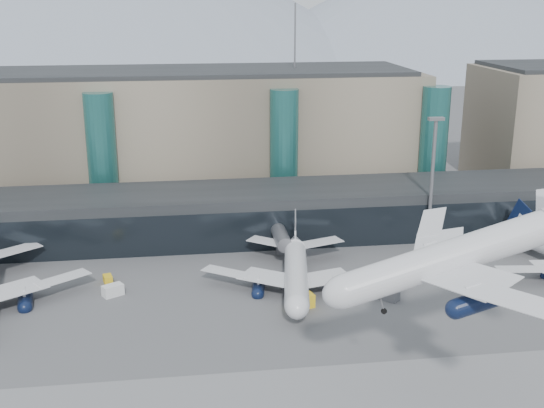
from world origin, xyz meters
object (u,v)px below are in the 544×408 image
Objects in this scene: veh_b at (108,279)px; hero_jet at (474,244)px; lightmast_mid at (432,175)px; veh_d at (495,249)px; jet_parked_mid at (296,262)px; veh_g at (428,265)px; veh_h at (301,301)px; veh_a at (113,290)px; veh_c at (388,294)px.

hero_jet is at bearing -146.57° from veh_b.
lightmast_mid is 18.69m from veh_d.
hero_jet reaches higher than jet_parked_mid.
veh_g is at bearing -72.85° from jet_parked_mid.
veh_d is (40.56, 9.48, -3.34)m from jet_parked_mid.
veh_h is at bearing -174.98° from jet_parked_mid.
hero_jet reaches higher than veh_b.
veh_d is 1.25× the size of veh_g.
veh_c is (44.59, -7.72, 0.04)m from veh_a.
veh_a is (-45.05, 36.13, -19.13)m from hero_jet.
veh_a is at bearing 141.86° from hero_jet.
veh_g is (-4.34, -12.08, -13.76)m from lightmast_mid.
veh_d is at bearing 77.51° from veh_c.
veh_h is (-41.21, -18.67, 0.28)m from veh_d.
veh_d is at bearing -28.77° from lightmast_mid.
veh_c is at bearing -39.79° from veh_a.
veh_b is 0.65× the size of veh_c.
veh_b is 1.01× the size of veh_g.
veh_g is (10.67, 40.12, -19.41)m from hero_jet.
veh_a is at bearing 178.96° from veh_b.
veh_d is (26.23, 46.05, -19.26)m from hero_jet.
lightmast_mid is at bearing 118.26° from veh_g.
veh_a is at bearing 147.71° from veh_h.
veh_b is (-32.07, 5.12, -3.49)m from jet_parked_mid.
jet_parked_mid reaches higher than veh_h.
veh_a reaches higher than veh_d.
jet_parked_mid is 12.06× the size of veh_d.
jet_parked_mid reaches higher than veh_c.
veh_c is at bearing -85.52° from veh_g.
lightmast_mid is at bearing 114.88° from veh_d.
hero_jet is 45.83m from veh_g.
lightmast_mid reaches higher than veh_g.
hero_jet is 34.24m from veh_c.
hero_jet is 42.38m from jet_parked_mid.
veh_c is 32.00m from veh_d.
jet_parked_mid is at bearing -113.70° from veh_b.
veh_c is (13.86, -8.16, -3.17)m from jet_parked_mid.
lightmast_mid is at bearing 101.02° from veh_c.
jet_parked_mid is at bearing -151.94° from lightmast_mid.
lightmast_mid reaches higher than veh_d.
veh_d is 16.65m from veh_g.
jet_parked_mid is 14.93× the size of veh_b.
veh_a is at bearing -145.76° from veh_c.
hero_jet is at bearing -149.54° from jet_parked_mid.
veh_a is 45.25m from veh_c.
veh_d is at bearing 60.92° from hero_jet.
veh_c is at bearing -111.41° from jet_parked_mid.
veh_h is at bearing 119.27° from hero_jet.
hero_jet is at bearing -68.70° from veh_a.
lightmast_mid reaches higher than veh_h.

